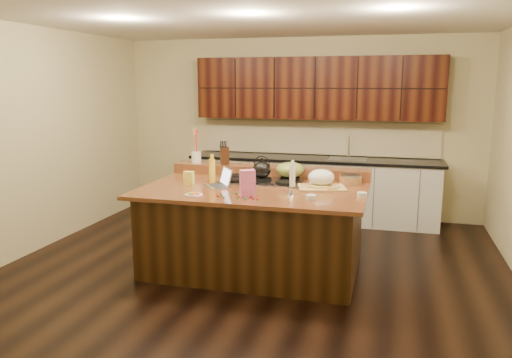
# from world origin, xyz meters

# --- Properties ---
(room) EXTENTS (5.52, 5.02, 2.72)m
(room) POSITION_xyz_m (0.00, 0.00, 1.35)
(room) COLOR black
(room) RESTS_ON ground
(island) EXTENTS (2.40, 1.60, 0.92)m
(island) POSITION_xyz_m (0.00, 0.00, 0.46)
(island) COLOR black
(island) RESTS_ON ground
(back_ledge) EXTENTS (2.40, 0.30, 0.12)m
(back_ledge) POSITION_xyz_m (0.00, 0.70, 0.98)
(back_ledge) COLOR black
(back_ledge) RESTS_ON island
(cooktop) EXTENTS (0.92, 0.52, 0.05)m
(cooktop) POSITION_xyz_m (0.00, 0.30, 0.94)
(cooktop) COLOR gray
(cooktop) RESTS_ON island
(back_counter) EXTENTS (3.70, 0.66, 2.40)m
(back_counter) POSITION_xyz_m (0.30, 2.23, 0.98)
(back_counter) COLOR silver
(back_counter) RESTS_ON ground
(kettle) EXTENTS (0.21, 0.21, 0.19)m
(kettle) POSITION_xyz_m (0.00, 0.30, 1.06)
(kettle) COLOR black
(kettle) RESTS_ON cooktop
(green_bowl) EXTENTS (0.36, 0.36, 0.18)m
(green_bowl) POSITION_xyz_m (0.30, 0.43, 1.05)
(green_bowl) COLOR olive
(green_bowl) RESTS_ON cooktop
(laptop) EXTENTS (0.36, 0.37, 0.20)m
(laptop) POSITION_xyz_m (-0.35, -0.08, 0.97)
(laptop) COLOR #B7B7BC
(laptop) RESTS_ON island
(oil_bottle) EXTENTS (0.07, 0.07, 0.27)m
(oil_bottle) POSITION_xyz_m (-0.53, 0.12, 1.06)
(oil_bottle) COLOR yellow
(oil_bottle) RESTS_ON island
(vinegar_bottle) EXTENTS (0.07, 0.07, 0.25)m
(vinegar_bottle) POSITION_xyz_m (0.40, 0.08, 1.04)
(vinegar_bottle) COLOR silver
(vinegar_bottle) RESTS_ON island
(wooden_tray) EXTENTS (0.57, 0.47, 0.20)m
(wooden_tray) POSITION_xyz_m (0.70, 0.16, 1.01)
(wooden_tray) COLOR tan
(wooden_tray) RESTS_ON island
(ramekin_a) EXTENTS (0.11, 0.11, 0.04)m
(ramekin_a) POSITION_xyz_m (0.68, -0.41, 0.94)
(ramekin_a) COLOR white
(ramekin_a) RESTS_ON island
(ramekin_b) EXTENTS (0.12, 0.12, 0.04)m
(ramekin_b) POSITION_xyz_m (1.15, -0.17, 0.94)
(ramekin_b) COLOR white
(ramekin_b) RESTS_ON island
(ramekin_c) EXTENTS (0.13, 0.13, 0.04)m
(ramekin_c) POSITION_xyz_m (0.61, 0.27, 0.94)
(ramekin_c) COLOR white
(ramekin_c) RESTS_ON island
(strainer_bowl) EXTENTS (0.32, 0.32, 0.09)m
(strainer_bowl) POSITION_xyz_m (0.99, 0.43, 0.97)
(strainer_bowl) COLOR #996B3F
(strainer_bowl) RESTS_ON island
(kitchen_timer) EXTENTS (0.11, 0.11, 0.07)m
(kitchen_timer) POSITION_xyz_m (0.45, -0.27, 0.96)
(kitchen_timer) COLOR silver
(kitchen_timer) RESTS_ON island
(pink_bag) EXTENTS (0.16, 0.14, 0.27)m
(pink_bag) POSITION_xyz_m (0.06, -0.48, 1.06)
(pink_bag) COLOR pink
(pink_bag) RESTS_ON island
(candy_plate) EXTENTS (0.22, 0.22, 0.01)m
(candy_plate) POSITION_xyz_m (-0.48, -0.55, 0.93)
(candy_plate) COLOR white
(candy_plate) RESTS_ON island
(package_box) EXTENTS (0.11, 0.08, 0.15)m
(package_box) POSITION_xyz_m (-0.74, -0.06, 0.99)
(package_box) COLOR #E9E152
(package_box) RESTS_ON island
(utensil_crock) EXTENTS (0.16, 0.16, 0.14)m
(utensil_crock) POSITION_xyz_m (-0.96, 0.70, 1.11)
(utensil_crock) COLOR white
(utensil_crock) RESTS_ON back_ledge
(knife_block) EXTENTS (0.16, 0.20, 0.21)m
(knife_block) POSITION_xyz_m (-0.58, 0.70, 1.14)
(knife_block) COLOR black
(knife_block) RESTS_ON back_ledge
(gumdrop_0) EXTENTS (0.02, 0.02, 0.02)m
(gumdrop_0) POSITION_xyz_m (-0.23, -0.54, 0.93)
(gumdrop_0) COLOR red
(gumdrop_0) RESTS_ON island
(gumdrop_1) EXTENTS (0.02, 0.02, 0.02)m
(gumdrop_1) POSITION_xyz_m (0.02, -0.49, 0.93)
(gumdrop_1) COLOR #198C26
(gumdrop_1) RESTS_ON island
(gumdrop_2) EXTENTS (0.02, 0.02, 0.02)m
(gumdrop_2) POSITION_xyz_m (0.07, -0.46, 0.93)
(gumdrop_2) COLOR red
(gumdrop_2) RESTS_ON island
(gumdrop_3) EXTENTS (0.02, 0.02, 0.02)m
(gumdrop_3) POSITION_xyz_m (0.07, -0.60, 0.93)
(gumdrop_3) COLOR #198C26
(gumdrop_3) RESTS_ON island
(gumdrop_4) EXTENTS (0.02, 0.02, 0.02)m
(gumdrop_4) POSITION_xyz_m (0.10, -0.49, 0.93)
(gumdrop_4) COLOR red
(gumdrop_4) RESTS_ON island
(gumdrop_5) EXTENTS (0.02, 0.02, 0.02)m
(gumdrop_5) POSITION_xyz_m (0.10, -0.41, 0.93)
(gumdrop_5) COLOR #198C26
(gumdrop_5) RESTS_ON island
(gumdrop_6) EXTENTS (0.02, 0.02, 0.02)m
(gumdrop_6) POSITION_xyz_m (0.14, -0.58, 0.93)
(gumdrop_6) COLOR red
(gumdrop_6) RESTS_ON island
(gumdrop_7) EXTENTS (0.02, 0.02, 0.02)m
(gumdrop_7) POSITION_xyz_m (-0.02, -0.58, 0.93)
(gumdrop_7) COLOR #198C26
(gumdrop_7) RESTS_ON island
(gumdrop_8) EXTENTS (0.02, 0.02, 0.02)m
(gumdrop_8) POSITION_xyz_m (0.19, -0.59, 0.93)
(gumdrop_8) COLOR red
(gumdrop_8) RESTS_ON island
(gumdrop_9) EXTENTS (0.02, 0.02, 0.02)m
(gumdrop_9) POSITION_xyz_m (-0.21, -0.50, 0.93)
(gumdrop_9) COLOR #198C26
(gumdrop_9) RESTS_ON island
(gumdrop_10) EXTENTS (0.02, 0.02, 0.02)m
(gumdrop_10) POSITION_xyz_m (-0.04, -0.49, 0.93)
(gumdrop_10) COLOR red
(gumdrop_10) RESTS_ON island
(gumdrop_11) EXTENTS (0.02, 0.02, 0.02)m
(gumdrop_11) POSITION_xyz_m (-0.16, -0.58, 0.93)
(gumdrop_11) COLOR #198C26
(gumdrop_11) RESTS_ON island
(gumdrop_12) EXTENTS (0.02, 0.02, 0.02)m
(gumdrop_12) POSITION_xyz_m (-0.23, -0.54, 0.93)
(gumdrop_12) COLOR red
(gumdrop_12) RESTS_ON island
(gumdrop_13) EXTENTS (0.02, 0.02, 0.02)m
(gumdrop_13) POSITION_xyz_m (-0.09, -0.39, 0.93)
(gumdrop_13) COLOR #198C26
(gumdrop_13) RESTS_ON island
(gumdrop_14) EXTENTS (0.02, 0.02, 0.02)m
(gumdrop_14) POSITION_xyz_m (-0.22, -0.45, 0.93)
(gumdrop_14) COLOR red
(gumdrop_14) RESTS_ON island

